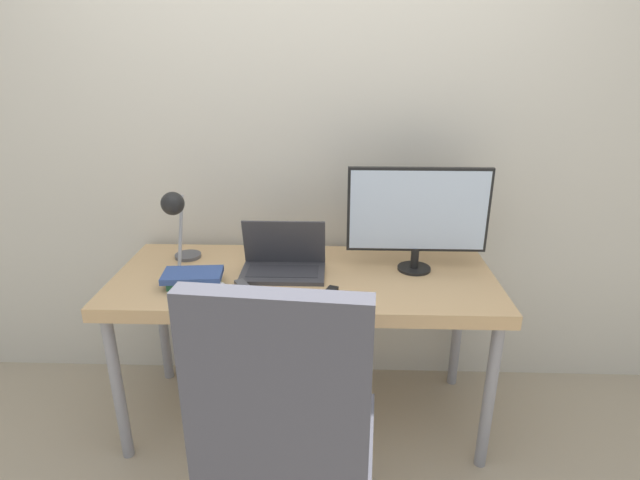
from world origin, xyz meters
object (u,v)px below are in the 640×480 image
object	(u,v)px
desk_lamp	(176,215)
laptop	(283,262)
monitor	(418,213)
game_controller	(210,287)
office_chair	(286,432)
book_stack	(193,279)

from	to	relation	value
desk_lamp	laptop	bearing A→B (deg)	-6.03
monitor	game_controller	xyz separation A→B (m)	(-0.88, -0.25, -0.25)
laptop	game_controller	size ratio (longest dim) A/B	2.65
monitor	game_controller	world-z (taller)	monitor
office_chair	monitor	bearing A→B (deg)	60.56
desk_lamp	game_controller	xyz separation A→B (m)	(0.19, -0.25, -0.23)
monitor	game_controller	distance (m)	0.95
laptop	game_controller	bearing A→B (deg)	-145.68
book_stack	game_controller	size ratio (longest dim) A/B	1.84
book_stack	game_controller	bearing A→B (deg)	-31.30
desk_lamp	office_chair	xyz separation A→B (m)	(0.57, -0.89, -0.40)
laptop	game_controller	xyz separation A→B (m)	(-0.29, -0.20, -0.03)
monitor	book_stack	world-z (taller)	monitor
laptop	book_stack	distance (m)	0.40
monitor	desk_lamp	size ratio (longest dim) A/B	1.70
book_stack	monitor	bearing A→B (deg)	11.89
desk_lamp	office_chair	bearing A→B (deg)	-57.43
desk_lamp	office_chair	world-z (taller)	office_chair
monitor	book_stack	bearing A→B (deg)	-168.11
laptop	desk_lamp	distance (m)	0.52
office_chair	desk_lamp	bearing A→B (deg)	122.57
game_controller	book_stack	bearing A→B (deg)	148.70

